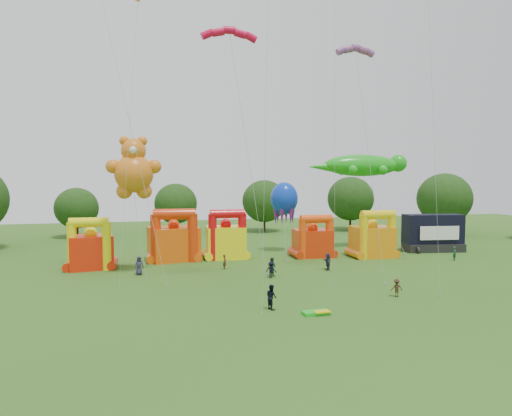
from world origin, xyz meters
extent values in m
plane|color=#325919|center=(0.00, 0.00, 0.00)|extent=(160.00, 160.00, 0.00)
cylinder|color=#352314|center=(37.24, 42.97, 1.86)|extent=(0.44, 0.44, 3.72)
ellipsoid|color=#1C3C12|center=(37.24, 42.97, 6.41)|extent=(9.30, 9.30, 8.89)
cylinder|color=#352314|center=(24.45, 53.54, 1.75)|extent=(0.44, 0.44, 3.51)
ellipsoid|color=#1C3C12|center=(24.45, 53.54, 6.04)|extent=(8.77, 8.78, 8.39)
cylinder|color=#352314|center=(7.95, 55.29, 1.65)|extent=(0.44, 0.44, 3.30)
ellipsoid|color=#1C3C12|center=(7.95, 55.29, 5.68)|extent=(8.25, 8.25, 7.88)
cylinder|color=#352314|center=(-8.23, 57.27, 1.55)|extent=(0.44, 0.44, 3.09)
ellipsoid|color=#1C3C12|center=(-8.23, 57.27, 5.32)|extent=(7.73, 7.72, 7.38)
cylinder|color=#352314|center=(-24.87, 54.45, 1.44)|extent=(0.44, 0.44, 2.88)
ellipsoid|color=#1C3C12|center=(-24.87, 54.45, 4.96)|extent=(7.20, 7.20, 6.88)
cube|color=red|center=(-19.30, 26.44, 1.86)|extent=(5.13, 4.37, 3.72)
cylinder|color=#F8EB0D|center=(-21.08, 25.11, 2.66)|extent=(1.01, 1.01, 5.32)
cylinder|color=#F8EB0D|center=(-17.51, 25.11, 2.66)|extent=(1.01, 1.01, 5.32)
cylinder|color=#F8EB0D|center=(-19.30, 25.11, 5.32)|extent=(4.08, 1.06, 1.06)
sphere|color=#F8EB0D|center=(-19.30, 26.44, 4.02)|extent=(1.40, 1.40, 1.40)
cube|color=#EE560C|center=(-10.03, 29.57, 2.03)|extent=(6.46, 5.63, 4.06)
cylinder|color=red|center=(-12.21, 27.95, 2.90)|extent=(1.23, 1.23, 5.80)
cylinder|color=red|center=(-7.86, 27.95, 2.90)|extent=(1.23, 1.23, 5.80)
cylinder|color=red|center=(-10.03, 27.95, 5.80)|extent=(4.97, 1.29, 1.29)
sphere|color=red|center=(-10.03, 29.57, 4.36)|extent=(1.40, 1.40, 1.40)
cube|color=#FFEF0D|center=(-3.57, 29.55, 1.99)|extent=(4.91, 4.01, 3.99)
cylinder|color=red|center=(-5.42, 28.18, 2.85)|extent=(1.04, 1.04, 5.69)
cylinder|color=red|center=(-1.72, 28.18, 2.85)|extent=(1.04, 1.04, 5.69)
cylinder|color=red|center=(-3.57, 28.18, 5.69)|extent=(4.22, 1.10, 1.10)
sphere|color=red|center=(-3.57, 29.55, 4.29)|extent=(1.40, 1.40, 1.40)
cube|color=red|center=(7.48, 28.14, 1.74)|extent=(4.80, 3.94, 3.48)
cylinder|color=#FD470D|center=(5.68, 26.81, 2.48)|extent=(1.01, 1.01, 4.96)
cylinder|color=#FD470D|center=(9.27, 26.81, 2.48)|extent=(1.01, 1.01, 4.96)
cylinder|color=#FD470D|center=(7.48, 26.81, 4.96)|extent=(4.09, 1.06, 1.06)
sphere|color=#FD470D|center=(7.48, 28.14, 3.78)|extent=(1.40, 1.40, 1.40)
cube|color=orange|center=(14.88, 26.25, 1.93)|extent=(5.14, 4.21, 3.86)
cylinder|color=yellow|center=(12.96, 24.82, 2.76)|extent=(1.08, 1.08, 5.51)
cylinder|color=yellow|center=(16.80, 24.82, 2.76)|extent=(1.08, 1.08, 5.51)
cylinder|color=yellow|center=(14.88, 24.82, 5.51)|extent=(4.38, 1.14, 1.14)
sphere|color=yellow|center=(14.88, 26.25, 4.16)|extent=(1.40, 1.40, 1.40)
cube|color=black|center=(25.09, 28.16, 0.55)|extent=(8.24, 3.97, 1.10)
cube|color=black|center=(25.09, 28.36, 3.08)|extent=(8.19, 3.58, 3.96)
cube|color=white|center=(25.09, 26.82, 2.69)|extent=(5.44, 0.78, 1.86)
cylinder|color=black|center=(21.92, 26.97, 0.40)|extent=(0.30, 0.90, 0.90)
cylinder|color=black|center=(28.26, 26.97, 0.40)|extent=(0.30, 0.90, 0.90)
sphere|color=orange|center=(-14.39, 22.85, 10.59)|extent=(4.05, 4.05, 4.05)
sphere|color=orange|center=(-14.39, 22.85, 12.99)|extent=(2.58, 2.58, 2.58)
sphere|color=orange|center=(-15.31, 22.85, 14.00)|extent=(1.01, 1.01, 1.01)
sphere|color=orange|center=(-13.47, 22.85, 14.00)|extent=(1.01, 1.01, 1.01)
sphere|color=orange|center=(-16.51, 22.85, 11.33)|extent=(1.47, 1.47, 1.47)
sphere|color=orange|center=(-12.28, 22.85, 11.33)|extent=(1.47, 1.47, 1.47)
sphere|color=orange|center=(-15.41, 22.85, 8.75)|extent=(1.66, 1.66, 1.66)
sphere|color=orange|center=(-13.38, 22.85, 8.75)|extent=(1.66, 1.66, 1.66)
sphere|color=white|center=(-14.39, 21.61, 12.99)|extent=(0.74, 0.74, 0.74)
ellipsoid|color=#1BA818|center=(16.63, 32.99, 11.84)|extent=(11.59, 3.62, 3.08)
sphere|color=#1BA818|center=(22.29, 32.99, 12.18)|extent=(2.49, 2.49, 2.49)
cone|color=#1BA818|center=(10.75, 32.99, 11.62)|extent=(4.53, 1.81, 1.81)
sphere|color=#1BA818|center=(18.89, 34.80, 11.16)|extent=(1.36, 1.36, 1.36)
sphere|color=#1BA818|center=(18.89, 31.18, 11.16)|extent=(1.36, 1.36, 1.36)
sphere|color=#1BA818|center=(14.37, 34.80, 11.16)|extent=(1.36, 1.36, 1.36)
sphere|color=#1BA818|center=(14.37, 31.18, 11.16)|extent=(1.36, 1.36, 1.36)
ellipsoid|color=#0C36BD|center=(5.07, 32.80, 7.26)|extent=(3.74, 3.74, 4.49)
cone|color=#591E8C|center=(6.29, 32.80, 5.20)|extent=(0.84, 0.84, 2.99)
cone|color=#591E8C|center=(5.68, 33.85, 5.20)|extent=(0.84, 0.84, 2.99)
cone|color=#591E8C|center=(4.46, 33.85, 5.20)|extent=(0.84, 0.84, 2.99)
cone|color=#591E8C|center=(3.85, 32.80, 5.20)|extent=(0.84, 0.84, 2.99)
cone|color=#591E8C|center=(4.46, 31.74, 5.20)|extent=(0.84, 0.84, 2.99)
cone|color=#591E8C|center=(5.68, 31.74, 5.20)|extent=(0.84, 0.84, 2.99)
cube|color=green|center=(-0.83, 4.71, 0.12)|extent=(2.06, 1.13, 0.24)
cube|color=yellow|center=(-0.43, 4.41, 0.26)|extent=(1.24, 0.68, 0.10)
imported|color=#272942|center=(-14.01, 21.73, 0.98)|extent=(1.10, 0.88, 1.96)
imported|color=#5D281A|center=(-4.80, 22.75, 0.81)|extent=(0.58, 0.69, 1.62)
imported|color=#1A422C|center=(-0.61, 18.18, 0.97)|extent=(1.18, 1.19, 1.94)
imported|color=black|center=(-0.93, 17.23, 0.85)|extent=(1.26, 1.10, 1.69)
imported|color=#423D1A|center=(6.35, 19.93, 0.91)|extent=(1.03, 1.10, 1.82)
imported|color=#272741|center=(6.14, 19.61, 0.93)|extent=(0.66, 1.76, 1.86)
imported|color=maroon|center=(16.92, 24.55, 0.96)|extent=(1.12, 1.02, 1.92)
imported|color=#193F27|center=(23.50, 21.47, 0.86)|extent=(0.74, 0.73, 1.72)
imported|color=black|center=(-3.72, 6.74, 0.97)|extent=(0.96, 1.10, 1.95)
imported|color=#392617|center=(7.67, 7.82, 0.78)|extent=(1.08, 0.72, 1.55)
camera|label=1|loc=(-12.76, -26.86, 10.31)|focal=32.00mm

